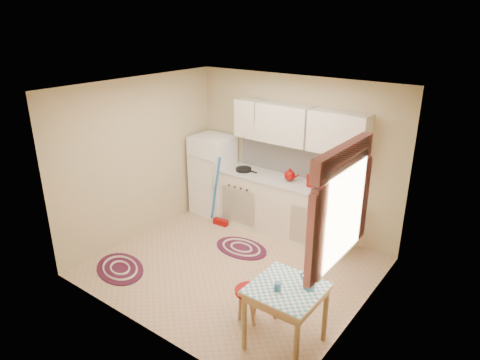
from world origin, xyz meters
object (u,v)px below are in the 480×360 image
at_px(fridge, 213,175).
at_px(base_cabinets, 280,207).
at_px(table, 285,317).
at_px(stool, 249,305).

bearing_deg(fridge, base_cabinets, 2.09).
bearing_deg(table, stool, 170.38).
height_order(base_cabinets, stool, base_cabinets).
height_order(fridge, base_cabinets, fridge).
bearing_deg(stool, table, -9.62).
relative_size(fridge, stool, 3.33).
xyz_separation_m(base_cabinets, stool, (0.88, -2.09, -0.23)).
bearing_deg(stool, fridge, 137.79).
height_order(base_cabinets, table, base_cabinets).
distance_m(base_cabinets, table, 2.59).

